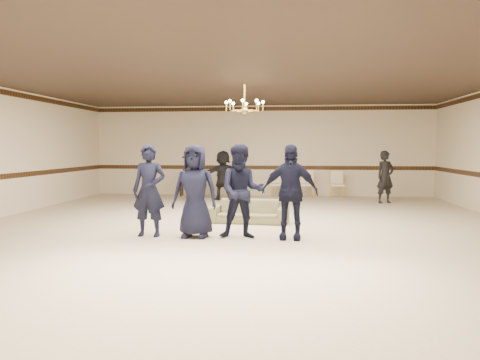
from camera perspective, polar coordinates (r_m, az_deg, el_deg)
The scene contains 16 objects.
room at distance 9.84m, azimuth -0.02°, elevation 3.27°, with size 12.01×14.01×3.21m.
chair_rail at distance 16.81m, azimuth 2.54°, elevation 1.52°, with size 12.00×0.02×0.14m, color #3B2211.
crown_molding at distance 16.85m, azimuth 2.56°, elevation 8.60°, with size 12.00×0.02×0.14m, color #3B2211.
chandelier at distance 10.89m, azimuth 0.56°, elevation 10.06°, with size 0.94×0.94×0.89m, color gold, non-canonical shape.
boy_a at distance 9.25m, azimuth -10.94°, elevation -1.26°, with size 0.65×0.43×1.78m, color black.
boy_b at distance 9.02m, azimuth -5.47°, elevation -1.33°, with size 0.87×0.57×1.78m, color black.
boy_c at distance 8.89m, azimuth 0.22°, elevation -1.39°, with size 0.87×0.67×1.78m, color black.
boy_d at distance 8.84m, azimuth 6.04°, elevation -1.45°, with size 1.04×0.43×1.78m, color black.
settee at distance 10.79m, azimuth 1.08°, elevation -3.79°, with size 1.80×0.71×0.53m, color #676545.
adult_left at distance 14.87m, azimuth -5.90°, elevation 0.45°, with size 1.05×0.60×1.62m, color black.
adult_mid at distance 15.40m, azimuth -2.08°, elevation 0.59°, with size 1.50×0.48×1.62m, color black.
adult_right at distance 15.13m, azimuth 17.19°, elevation 0.35°, with size 0.59×0.39×1.62m, color black.
banquet_chair_left at distance 16.10m, azimuth 4.57°, elevation -0.50°, with size 0.45×0.45×0.93m, color beige, non-canonical shape.
banquet_chair_mid at distance 16.11m, azimuth 8.13°, elevation -0.53°, with size 0.45×0.45×0.93m, color beige, non-canonical shape.
banquet_chair_right at distance 16.17m, azimuth 11.67°, elevation -0.55°, with size 0.45×0.45×0.93m, color beige, non-canonical shape.
console_table at distance 16.66m, azimuth -5.79°, elevation -0.69°, with size 0.88×0.37×0.74m, color #342011.
Camera 1 is at (1.05, -9.78, 1.73)m, focal length 35.24 mm.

